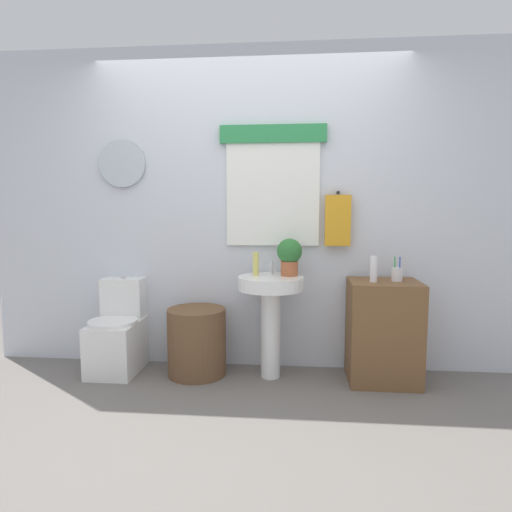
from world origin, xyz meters
name	(u,v)px	position (x,y,z in m)	size (l,w,h in m)	color
ground_plane	(230,429)	(0.00, 0.00, 0.00)	(8.00, 8.00, 0.00)	slate
back_wall	(250,209)	(0.00, 1.15, 1.31)	(4.40, 0.18, 2.60)	silver
toilet	(118,335)	(-1.05, 0.88, 0.29)	(0.38, 0.51, 0.75)	white
laundry_hamper	(197,342)	(-0.40, 0.85, 0.26)	(0.46, 0.46, 0.53)	brown
pedestal_sink	(271,302)	(0.19, 0.85, 0.59)	(0.50, 0.50, 0.79)	white
faucet	(272,268)	(0.19, 0.97, 0.84)	(0.03, 0.03, 0.10)	silver
wooden_cabinet	(383,331)	(1.04, 0.85, 0.38)	(0.52, 0.44, 0.77)	brown
soap_bottle	(256,264)	(0.07, 0.90, 0.88)	(0.05, 0.05, 0.18)	#DBD166
potted_plant	(289,255)	(0.33, 0.91, 0.96)	(0.19, 0.19, 0.29)	#AD5B38
lotion_bottle	(374,269)	(0.95, 0.81, 0.87)	(0.05, 0.05, 0.19)	white
toothbrush_cup	(397,274)	(1.13, 0.87, 0.82)	(0.08, 0.08, 0.18)	silver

